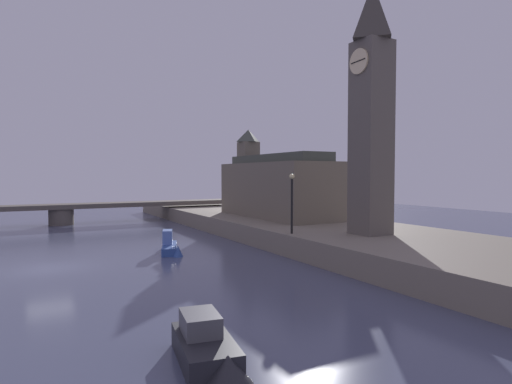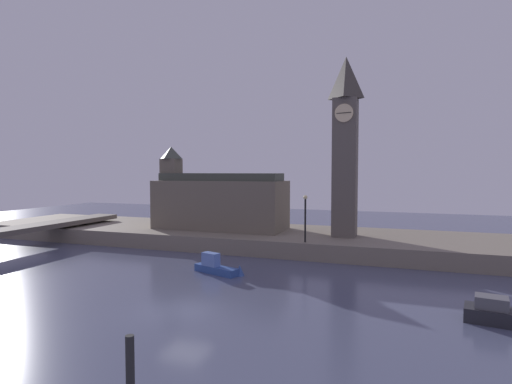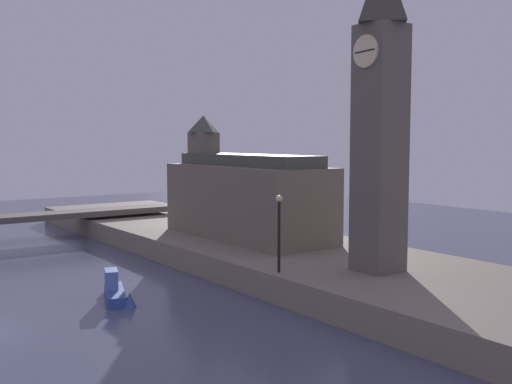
{
  "view_description": "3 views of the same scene",
  "coord_description": "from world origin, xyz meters",
  "px_view_note": "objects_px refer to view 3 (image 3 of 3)",
  "views": [
    {
      "loc": [
        27.39,
        -1.22,
        5.53
      ],
      "look_at": [
        -0.88,
        14.28,
        4.19
      ],
      "focal_mm": 29.7,
      "sensor_mm": 36.0,
      "label": 1
    },
    {
      "loc": [
        11.11,
        -19.63,
        7.65
      ],
      "look_at": [
        -1.98,
        17.19,
        5.63
      ],
      "focal_mm": 28.63,
      "sensor_mm": 36.0,
      "label": 2
    },
    {
      "loc": [
        28.02,
        -4.56,
        8.45
      ],
      "look_at": [
        -1.0,
        16.41,
        5.34
      ],
      "focal_mm": 42.41,
      "sensor_mm": 36.0,
      "label": 3
    }
  ],
  "objects_px": {
    "clock_tower": "(380,106)",
    "boat_tour_blue": "(117,292)",
    "parliament_hall": "(244,196)",
    "streetlamp": "(279,225)"
  },
  "relations": [
    {
      "from": "streetlamp",
      "to": "boat_tour_blue",
      "type": "relative_size",
      "value": 0.93
    },
    {
      "from": "streetlamp",
      "to": "boat_tour_blue",
      "type": "bearing_deg",
      "value": -125.28
    },
    {
      "from": "parliament_hall",
      "to": "streetlamp",
      "type": "xyz_separation_m",
      "value": [
        10.81,
        -5.27,
        -0.39
      ]
    },
    {
      "from": "clock_tower",
      "to": "parliament_hall",
      "type": "height_order",
      "value": "clock_tower"
    },
    {
      "from": "clock_tower",
      "to": "boat_tour_blue",
      "type": "height_order",
      "value": "clock_tower"
    },
    {
      "from": "boat_tour_blue",
      "to": "parliament_hall",
      "type": "bearing_deg",
      "value": 115.69
    },
    {
      "from": "clock_tower",
      "to": "boat_tour_blue",
      "type": "bearing_deg",
      "value": -123.83
    },
    {
      "from": "clock_tower",
      "to": "boat_tour_blue",
      "type": "distance_m",
      "value": 16.86
    },
    {
      "from": "clock_tower",
      "to": "streetlamp",
      "type": "height_order",
      "value": "clock_tower"
    },
    {
      "from": "clock_tower",
      "to": "parliament_hall",
      "type": "distance_m",
      "value": 14.75
    }
  ]
}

